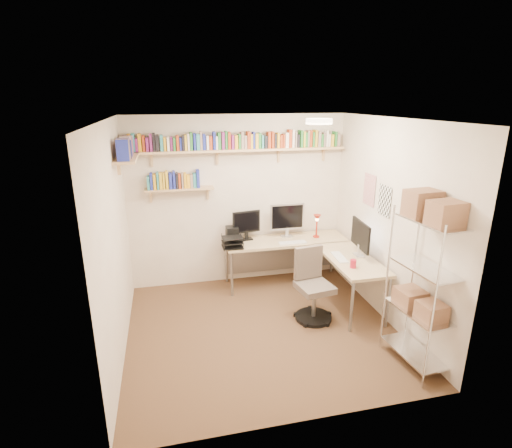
# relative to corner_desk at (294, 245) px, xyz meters

# --- Properties ---
(ground) EXTENTS (3.20, 3.20, 0.00)m
(ground) POSITION_rel_corner_desk_xyz_m (-0.69, -0.95, -0.70)
(ground) COLOR #46341E
(ground) RESTS_ON ground
(room_shell) EXTENTS (3.24, 3.04, 2.52)m
(room_shell) POSITION_rel_corner_desk_xyz_m (-0.69, -0.95, 0.85)
(room_shell) COLOR beige
(room_shell) RESTS_ON ground
(wall_shelves) EXTENTS (3.12, 1.09, 0.80)m
(wall_shelves) POSITION_rel_corner_desk_xyz_m (-1.11, 0.35, 1.33)
(wall_shelves) COLOR #DABA7B
(wall_shelves) RESTS_ON ground
(corner_desk) EXTENTS (1.88, 1.80, 1.22)m
(corner_desk) POSITION_rel_corner_desk_xyz_m (0.00, 0.00, 0.00)
(corner_desk) COLOR #CBB884
(corner_desk) RESTS_ON ground
(office_chair) EXTENTS (0.49, 0.49, 0.93)m
(office_chair) POSITION_rel_corner_desk_xyz_m (-0.00, -0.81, -0.31)
(office_chair) COLOR black
(office_chair) RESTS_ON ground
(wire_rack) EXTENTS (0.42, 0.75, 1.86)m
(wire_rack) POSITION_rel_corner_desk_xyz_m (0.72, -1.92, 0.51)
(wire_rack) COLOR silver
(wire_rack) RESTS_ON ground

